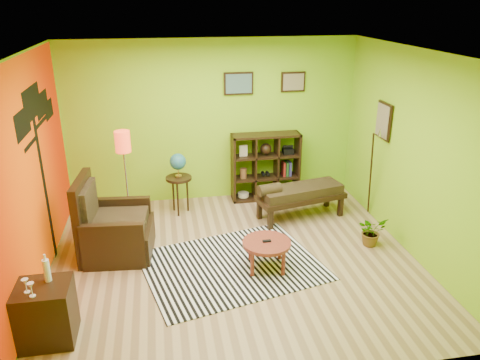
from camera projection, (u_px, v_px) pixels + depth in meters
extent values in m
plane|color=tan|center=(234.00, 260.00, 6.50)|extent=(5.00, 5.00, 0.00)
cube|color=#87C619|center=(213.00, 122.00, 8.05)|extent=(5.00, 0.04, 2.80)
cube|color=#87C619|center=(277.00, 255.00, 3.93)|extent=(5.00, 0.04, 2.80)
cube|color=#87C619|center=(27.00, 178.00, 5.58)|extent=(0.04, 4.50, 2.80)
cube|color=#87C619|center=(414.00, 155.00, 6.39)|extent=(0.04, 4.50, 2.80)
cube|color=white|center=(233.00, 53.00, 5.47)|extent=(5.00, 4.50, 0.04)
cube|color=#D94200|center=(29.00, 178.00, 5.58)|extent=(0.01, 4.45, 2.75)
cube|color=black|center=(45.00, 187.00, 6.22)|extent=(0.01, 0.14, 2.10)
cube|color=black|center=(23.00, 124.00, 5.39)|extent=(0.01, 0.65, 0.32)
cube|color=black|center=(32.00, 103.00, 5.85)|extent=(0.01, 0.85, 0.40)
cube|color=black|center=(42.00, 104.00, 6.36)|extent=(0.01, 0.70, 0.32)
cube|color=black|center=(49.00, 109.00, 6.73)|extent=(0.01, 0.50, 0.26)
cube|color=black|center=(239.00, 83.00, 7.85)|extent=(0.50, 0.03, 0.38)
cube|color=slate|center=(239.00, 84.00, 7.83)|extent=(0.44, 0.01, 0.32)
cube|color=black|center=(293.00, 82.00, 8.01)|extent=(0.42, 0.03, 0.34)
cube|color=gray|center=(294.00, 82.00, 7.98)|extent=(0.36, 0.01, 0.28)
cube|color=black|center=(384.00, 121.00, 7.12)|extent=(0.03, 0.44, 0.56)
cube|color=gray|center=(382.00, 121.00, 7.11)|extent=(0.01, 0.38, 0.50)
cylinder|color=black|center=(371.00, 175.00, 7.42)|extent=(0.23, 0.34, 1.46)
cone|color=silver|center=(380.00, 132.00, 7.01)|extent=(0.08, 0.09, 0.16)
cube|color=white|center=(232.00, 265.00, 6.36)|extent=(2.65, 2.24, 0.01)
cylinder|color=maroon|center=(267.00, 243.00, 6.19)|extent=(0.65, 0.65, 0.05)
cylinder|color=maroon|center=(280.00, 248.00, 6.46)|extent=(0.05, 0.05, 0.35)
cylinder|color=maroon|center=(250.00, 249.00, 6.44)|extent=(0.05, 0.05, 0.35)
cylinder|color=maroon|center=(283.00, 264.00, 6.08)|extent=(0.05, 0.05, 0.35)
cylinder|color=maroon|center=(252.00, 265.00, 6.06)|extent=(0.05, 0.05, 0.35)
cube|color=black|center=(267.00, 241.00, 6.18)|extent=(0.11, 0.05, 0.02)
cube|color=black|center=(119.00, 240.00, 6.61)|extent=(1.00, 0.98, 0.42)
cube|color=black|center=(84.00, 218.00, 6.44)|extent=(0.19, 0.91, 1.15)
cube|color=black|center=(113.00, 247.00, 6.17)|extent=(0.84, 0.18, 0.67)
cube|color=black|center=(123.00, 218.00, 6.97)|extent=(0.84, 0.18, 0.67)
cube|color=#F2C467|center=(120.00, 222.00, 6.51)|extent=(0.79, 0.78, 0.15)
cube|color=#F2C467|center=(89.00, 204.00, 6.37)|extent=(0.15, 0.68, 0.52)
cube|color=black|center=(46.00, 313.00, 4.90)|extent=(0.56, 0.50, 0.66)
cylinder|color=white|center=(47.00, 270.00, 4.83)|extent=(0.07, 0.07, 0.25)
cylinder|color=white|center=(44.00, 257.00, 4.78)|extent=(0.02, 0.02, 0.07)
cylinder|color=white|center=(27.00, 292.00, 4.68)|extent=(0.06, 0.06, 0.01)
cylinder|color=white|center=(26.00, 288.00, 4.67)|extent=(0.01, 0.01, 0.09)
cone|color=white|center=(25.00, 282.00, 4.64)|extent=(0.07, 0.07, 0.06)
cylinder|color=white|center=(33.00, 296.00, 4.62)|extent=(0.06, 0.06, 0.01)
cylinder|color=white|center=(32.00, 292.00, 4.60)|extent=(0.01, 0.01, 0.09)
cone|color=white|center=(31.00, 286.00, 4.58)|extent=(0.07, 0.07, 0.06)
cylinder|color=silver|center=(131.00, 226.00, 7.42)|extent=(0.24, 0.24, 0.03)
cylinder|color=silver|center=(127.00, 184.00, 7.16)|extent=(0.02, 0.02, 1.46)
cylinder|color=#FA441F|center=(123.00, 142.00, 6.91)|extent=(0.23, 0.23, 0.32)
cylinder|color=black|center=(179.00, 178.00, 7.71)|extent=(0.43, 0.43, 0.04)
cylinder|color=black|center=(188.00, 195.00, 7.88)|extent=(0.03, 0.03, 0.60)
cylinder|color=black|center=(173.00, 194.00, 7.90)|extent=(0.03, 0.03, 0.60)
cylinder|color=black|center=(178.00, 199.00, 7.70)|extent=(0.03, 0.03, 0.60)
cylinder|color=gold|center=(179.00, 176.00, 7.69)|extent=(0.11, 0.11, 0.02)
cylinder|color=gold|center=(178.00, 172.00, 7.67)|extent=(0.02, 0.02, 0.11)
sphere|color=#103EA0|center=(178.00, 162.00, 7.60)|extent=(0.27, 0.27, 0.27)
cube|color=black|center=(233.00, 169.00, 8.19)|extent=(0.04, 0.35, 1.20)
cube|color=black|center=(297.00, 165.00, 8.38)|extent=(0.04, 0.35, 1.20)
cube|color=black|center=(265.00, 197.00, 8.50)|extent=(1.20, 0.35, 0.04)
cube|color=black|center=(266.00, 135.00, 8.07)|extent=(1.20, 0.35, 0.04)
cube|color=black|center=(254.00, 167.00, 8.25)|extent=(0.03, 0.33, 1.12)
cube|color=black|center=(276.00, 166.00, 8.32)|extent=(0.03, 0.33, 1.12)
cube|color=black|center=(265.00, 177.00, 8.36)|extent=(1.12, 0.33, 0.03)
cube|color=black|center=(266.00, 156.00, 8.21)|extent=(1.12, 0.33, 0.03)
cylinder|color=#C0B595|center=(243.00, 195.00, 8.41)|extent=(0.20, 0.20, 0.07)
sphere|color=black|center=(266.00, 149.00, 8.16)|extent=(0.20, 0.20, 0.20)
cube|color=black|center=(288.00, 151.00, 8.25)|extent=(0.18, 0.15, 0.10)
cylinder|color=black|center=(263.00, 174.00, 8.33)|extent=(0.06, 0.12, 0.06)
cylinder|color=black|center=(268.00, 173.00, 8.34)|extent=(0.06, 0.12, 0.06)
ellipsoid|color=#384C26|center=(286.00, 191.00, 8.53)|extent=(0.18, 0.18, 0.09)
cylinder|color=brown|center=(243.00, 173.00, 8.26)|extent=(0.12, 0.12, 0.18)
cube|color=#C0B595|center=(243.00, 151.00, 8.10)|extent=(0.14, 0.03, 0.20)
cube|color=maroon|center=(283.00, 169.00, 8.36)|extent=(0.04, 0.18, 0.26)
cube|color=#1E4C1E|center=(286.00, 169.00, 8.37)|extent=(0.04, 0.18, 0.26)
cube|color=navy|center=(289.00, 168.00, 8.38)|extent=(0.04, 0.18, 0.26)
cube|color=black|center=(301.00, 197.00, 7.63)|extent=(1.53, 0.82, 0.08)
cube|color=#F2C467|center=(301.00, 190.00, 7.59)|extent=(1.42, 0.73, 0.15)
cylinder|color=#F2C467|center=(270.00, 190.00, 7.35)|extent=(0.40, 0.26, 0.19)
cube|color=black|center=(327.00, 197.00, 8.11)|extent=(0.09, 0.09, 0.32)
cube|color=black|center=(259.00, 209.00, 7.66)|extent=(0.09, 0.09, 0.32)
cube|color=black|center=(340.00, 207.00, 7.76)|extent=(0.09, 0.09, 0.32)
cube|color=black|center=(270.00, 220.00, 7.30)|extent=(0.09, 0.09, 0.32)
imported|color=#26661E|center=(371.00, 234.00, 6.85)|extent=(0.50, 0.53, 0.35)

